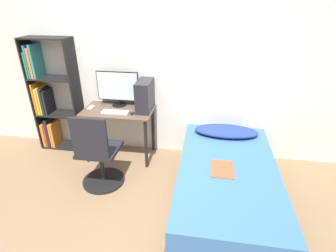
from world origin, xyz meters
The scene contains 13 objects.
ground_plane centered at (0.00, 0.00, 0.00)m, with size 14.00×14.00×0.00m, color #846647.
wall_back centered at (0.00, 1.55, 1.25)m, with size 8.00×0.05×2.50m.
desk centered at (-0.45, 1.25, 0.60)m, with size 0.95×0.55×0.73m.
bookshelf centered at (-1.54, 1.38, 0.75)m, with size 0.66×0.29×1.63m.
office_chair centered at (-0.50, 0.57, 0.38)m, with size 0.52×0.52×0.98m.
bed centered at (1.00, 0.53, 0.23)m, with size 1.09×1.99×0.46m.
pillow centered at (1.00, 1.27, 0.51)m, with size 0.83×0.36×0.11m.
magazine centered at (0.94, 0.47, 0.47)m, with size 0.24×0.32×0.01m.
monitor centered at (-0.49, 1.41, 0.99)m, with size 0.59×0.20×0.48m.
keyboard centered at (-0.46, 1.14, 0.74)m, with size 0.36×0.12×0.02m.
pc_tower centered at (-0.09, 1.31, 0.93)m, with size 0.18×0.39×0.40m.
mouse centered at (-0.23, 1.14, 0.74)m, with size 0.06×0.09×0.02m.
phone centered at (-0.85, 1.26, 0.73)m, with size 0.07×0.14×0.01m.
Camera 1 is at (0.73, -1.88, 2.11)m, focal length 28.00 mm.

